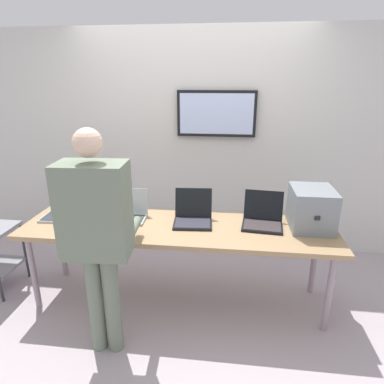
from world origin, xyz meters
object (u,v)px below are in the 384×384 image
Objects in this scene: laptop_station_1 at (128,212)px; person at (97,226)px; equipment_box at (311,208)px; coffee_mug at (92,230)px; laptop_station_0 at (64,209)px; workbench at (178,231)px; laptop_station_3 at (263,218)px; laptop_station_2 at (193,215)px.

laptop_station_1 is 0.20× the size of person.
coffee_mug is (-1.74, -0.36, -0.12)m from equipment_box.
coffee_mug is at bearing -40.94° from laptop_station_0.
workbench is 8.05× the size of laptop_station_1.
laptop_station_1 is 0.88× the size of laptop_station_3.
person is (-0.55, -0.73, 0.20)m from laptop_station_2.
person is (-1.15, -0.74, 0.20)m from laptop_station_3.
equipment_box reaches higher than laptop_station_2.
coffee_mug is (-1.36, -0.37, -0.01)m from laptop_station_3.
laptop_station_1 is at bearing 0.41° from laptop_station_0.
workbench is at bearing 21.19° from coffee_mug.
equipment_box reaches higher than coffee_mug.
workbench is at bearing 54.91° from person.
equipment_box reaches higher than laptop_station_3.
coffee_mug is (0.42, -0.36, -0.02)m from laptop_station_0.
laptop_station_2 is at bearing -0.35° from laptop_station_0.
equipment_box is 0.99m from laptop_station_2.
equipment_box is at bearing 0.04° from laptop_station_0.
laptop_station_3 is at bearing 9.73° from workbench.
laptop_station_0 is at bearing -179.96° from equipment_box.
equipment_box is (1.10, 0.11, 0.22)m from workbench.
equipment_box is 1.79m from coffee_mug.
laptop_station_3 is (-0.39, 0.01, -0.11)m from equipment_box.
person is 0.48m from coffee_mug.
laptop_station_0 is 0.55m from coffee_mug.
laptop_station_1 is (-1.56, 0.00, -0.11)m from equipment_box.
laptop_station_2 is at bearing -179.49° from equipment_box.
laptop_station_0 is (-1.06, 0.11, 0.11)m from workbench.
laptop_station_0 is at bearing 139.06° from coffee_mug.
workbench is at bearing -174.11° from equipment_box.
laptop_station_0 reaches higher than coffee_mug.
equipment_box is at bearing 5.89° from workbench.
laptop_station_3 is (0.59, 0.02, -0.00)m from laptop_station_2.
coffee_mug is at bearing -158.81° from workbench.
workbench is 29.14× the size of coffee_mug.
laptop_station_0 is 1.77m from laptop_station_3.
laptop_station_3 is (0.71, 0.12, 0.11)m from workbench.
laptop_station_2 is at bearing -1.13° from laptop_station_1.
equipment_box is 1.19× the size of laptop_station_0.
coffee_mug is at bearing 119.36° from person.
laptop_station_1 is (-0.46, 0.12, 0.11)m from workbench.
laptop_station_2 is 0.93m from person.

